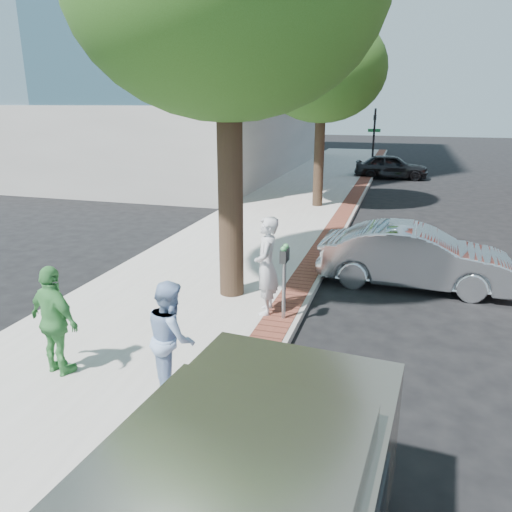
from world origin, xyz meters
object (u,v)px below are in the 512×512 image
at_px(parking_meter, 284,266).
at_px(person_officer, 171,337).
at_px(person_green, 55,321).
at_px(sedan_silver, 414,257).
at_px(bg_car, 391,166).
at_px(person_gray, 266,266).

distance_m(parking_meter, person_officer, 3.01).
height_order(person_green, sedan_silver, person_green).
bearing_deg(parking_meter, person_officer, -108.22).
relative_size(person_officer, sedan_silver, 0.38).
xyz_separation_m(parking_meter, bg_car, (1.20, 20.57, -0.52)).
bearing_deg(sedan_silver, parking_meter, 143.48).
bearing_deg(person_gray, person_officer, -19.91).
bearing_deg(person_officer, bg_car, -38.28).
relative_size(parking_meter, bg_car, 0.37).
bearing_deg(sedan_silver, person_green, 140.58).
relative_size(person_gray, bg_car, 0.48).
xyz_separation_m(person_green, sedan_silver, (5.19, 5.94, -0.30)).
relative_size(person_gray, sedan_silver, 0.45).
height_order(parking_meter, person_green, person_green).
xyz_separation_m(person_gray, person_green, (-2.42, -3.12, -0.11)).
bearing_deg(bg_car, person_green, 167.25).
bearing_deg(person_green, bg_car, -83.23).
height_order(person_officer, bg_car, person_officer).
bearing_deg(bg_car, person_gray, 172.47).
bearing_deg(sedan_silver, person_officer, 152.29).
height_order(person_officer, person_green, person_green).
bearing_deg(parking_meter, person_gray, 154.34).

